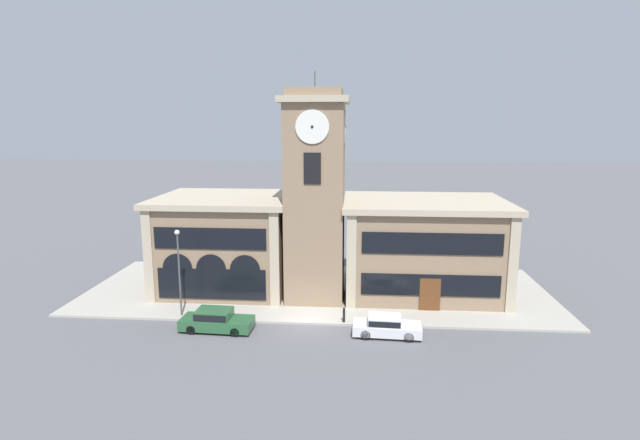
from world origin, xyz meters
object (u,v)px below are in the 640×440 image
object	(u,v)px
parked_car_near	(216,320)
parked_car_mid	(386,325)
street_lamp	(179,261)
bollard	(344,315)

from	to	relation	value
parked_car_near	parked_car_mid	distance (m)	11.27
parked_car_near	street_lamp	xyz separation A→B (m)	(-3.09, 2.03, 3.44)
parked_car_mid	bollard	bearing A→B (deg)	151.84
parked_car_mid	street_lamp	distance (m)	14.91
street_lamp	bollard	distance (m)	12.10
parked_car_near	parked_car_mid	xyz separation A→B (m)	(11.27, -0.00, -0.05)
parked_car_near	street_lamp	size ratio (longest dim) A/B	0.78
parked_car_near	parked_car_mid	bearing A→B (deg)	2.90
parked_car_mid	street_lamp	size ratio (longest dim) A/B	0.72
street_lamp	bollard	xyz separation A→B (m)	(11.57, -0.36, -3.52)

